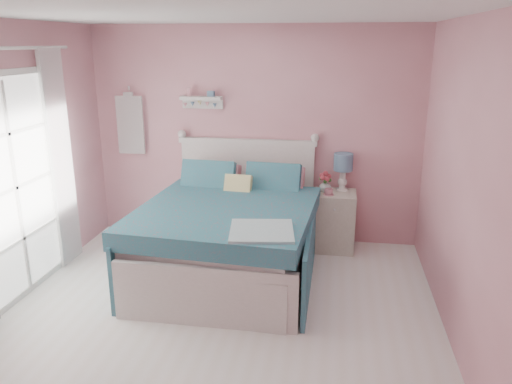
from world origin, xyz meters
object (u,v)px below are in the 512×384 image
(teacup, at_px, (329,192))
(vase, at_px, (325,186))
(bed, at_px, (230,236))
(table_lamp, at_px, (343,165))
(nightstand, at_px, (334,221))

(teacup, bearing_deg, vase, 110.49)
(bed, bearing_deg, table_lamp, 43.26)
(vase, bearing_deg, nightstand, -9.60)
(nightstand, relative_size, teacup, 7.21)
(nightstand, distance_m, table_lamp, 0.67)
(vase, bearing_deg, bed, -138.26)
(table_lamp, xyz_separation_m, vase, (-0.20, -0.10, -0.24))
(vase, relative_size, teacup, 1.54)
(table_lamp, bearing_deg, vase, -153.60)
(table_lamp, distance_m, teacup, 0.38)
(table_lamp, bearing_deg, nightstand, -122.67)
(teacup, bearing_deg, bed, -143.83)
(nightstand, bearing_deg, teacup, -127.46)
(nightstand, bearing_deg, bed, -142.33)
(nightstand, relative_size, vase, 4.69)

